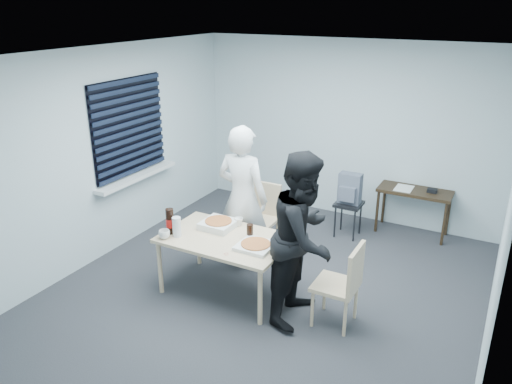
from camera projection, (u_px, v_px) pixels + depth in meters
The scene contains 19 objects.
room at pixel (131, 136), 6.46m from camera, with size 5.00×5.00×5.00m.
dining_table at pixel (225, 242), 5.45m from camera, with size 1.38×0.87×0.67m.
chair_far at pixel (263, 212), 6.46m from camera, with size 0.42×0.42×0.89m.
chair_right at pixel (344, 280), 4.89m from camera, with size 0.42×0.42×0.89m.
person_white at pixel (243, 198), 5.92m from camera, with size 0.65×0.42×1.77m, color silver.
person_black at pixel (304, 238), 4.94m from camera, with size 0.86×0.47×1.77m, color black.
side_table at pixel (415, 195), 6.85m from camera, with size 0.98×0.44×0.65m.
stool at pixel (348, 210), 6.86m from camera, with size 0.35×0.35×0.49m.
backpack at pixel (350, 189), 6.73m from camera, with size 0.30×0.22×0.42m.
pizza_box_a at pixel (219, 224), 5.65m from camera, with size 0.36×0.36×0.09m.
pizza_box_b at pixel (256, 245), 5.19m from camera, with size 0.37×0.37×0.05m.
mug_a at pixel (164, 234), 5.39m from camera, with size 0.12×0.12×0.10m, color white.
mug_b at pixel (239, 222), 5.70m from camera, with size 0.10×0.10×0.09m, color white.
cola_glass at pixel (250, 231), 5.39m from camera, with size 0.07×0.07×0.16m, color black.
soda_bottle at pixel (170, 222), 5.47m from camera, with size 0.09×0.09×0.29m.
plastic_cups at pixel (177, 227), 5.42m from camera, with size 0.09×0.09×0.22m, color silver.
rubber_band at pixel (226, 254), 5.07m from camera, with size 0.05×0.05×0.00m, color red.
papers at pixel (404, 188), 6.88m from camera, with size 0.23×0.31×0.01m, color white.
black_box at pixel (432, 191), 6.72m from camera, with size 0.13×0.09×0.05m, color black.
Camera 1 is at (2.20, -4.37, 3.09)m, focal length 35.00 mm.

